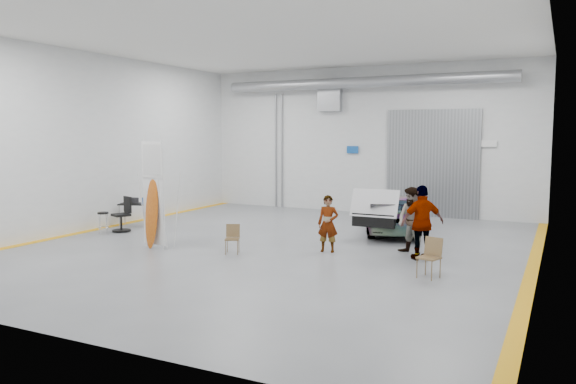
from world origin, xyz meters
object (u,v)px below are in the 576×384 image
at_px(person_b, 412,221).
at_px(shop_stool, 103,223).
at_px(sedan_car, 392,214).
at_px(folding_chair_far, 429,266).
at_px(office_chair, 123,216).
at_px(person_c, 422,223).
at_px(person_a, 328,224).
at_px(work_table, 136,203).
at_px(folding_chair_near, 233,245).
at_px(surfboard_display, 154,203).

height_order(person_b, shop_stool, person_b).
xyz_separation_m(sedan_car, shop_stool, (-8.31, -4.60, -0.26)).
relative_size(folding_chair_far, office_chair, 0.80).
bearing_deg(person_c, person_a, -32.09).
relative_size(person_a, person_c, 0.81).
bearing_deg(work_table, folding_chair_near, -24.45).
xyz_separation_m(person_c, shop_stool, (-10.14, -0.91, -0.62)).
xyz_separation_m(person_b, folding_chair_far, (0.96, -2.31, -0.64)).
bearing_deg(shop_stool, office_chair, 76.85).
height_order(sedan_car, folding_chair_far, sedan_car).
height_order(person_a, folding_chair_near, person_a).
bearing_deg(sedan_car, shop_stool, 11.04).
distance_m(sedan_car, surfboard_display, 7.80).
xyz_separation_m(sedan_car, person_b, (1.44, -3.18, 0.30)).
height_order(person_b, person_c, person_c).
xyz_separation_m(person_c, work_table, (-10.45, 1.02, -0.19)).
bearing_deg(person_b, surfboard_display, -132.77).
height_order(folding_chair_far, shop_stool, folding_chair_far).
distance_m(person_c, folding_chair_far, 2.00).
distance_m(person_a, folding_chair_near, 2.69).
xyz_separation_m(shop_stool, office_chair, (0.17, 0.72, 0.14)).
height_order(person_b, folding_chair_far, person_b).
bearing_deg(sedan_car, folding_chair_far, 95.71).
distance_m(person_a, surfboard_display, 4.97).
xyz_separation_m(folding_chair_far, office_chair, (-10.54, 1.60, 0.22)).
bearing_deg(folding_chair_near, work_table, 131.29).
relative_size(person_a, folding_chair_far, 1.72).
relative_size(sedan_car, surfboard_display, 1.32).
distance_m(work_table, office_chair, 1.33).
relative_size(sedan_car, folding_chair_far, 4.67).
relative_size(person_c, surfboard_display, 0.60).
bearing_deg(person_a, sedan_car, 69.11).
bearing_deg(folding_chair_far, work_table, -176.29).
height_order(person_b, folding_chair_near, person_b).
height_order(person_a, person_b, person_b).
relative_size(sedan_car, shop_stool, 5.88).
xyz_separation_m(person_c, folding_chair_near, (-4.82, -1.54, -0.73)).
bearing_deg(person_a, shop_stool, 175.33).
bearing_deg(office_chair, shop_stool, -80.05).
distance_m(surfboard_display, shop_stool, 3.27).
height_order(person_b, office_chair, person_b).
relative_size(person_b, surfboard_display, 0.57).
height_order(shop_stool, work_table, work_table).
height_order(person_c, office_chair, person_c).
height_order(folding_chair_near, folding_chair_far, folding_chair_far).
xyz_separation_m(surfboard_display, folding_chair_near, (2.37, 0.39, -1.07)).
bearing_deg(office_chair, sedan_car, 48.58).
distance_m(sedan_car, folding_chair_far, 5.99).
bearing_deg(sedan_car, work_table, -0.66).
xyz_separation_m(person_a, folding_chair_far, (3.13, -1.61, -0.51)).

